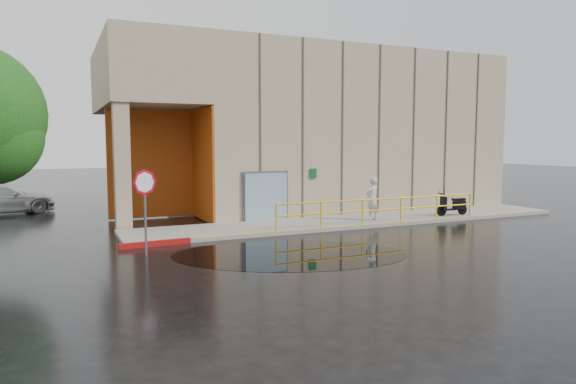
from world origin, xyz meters
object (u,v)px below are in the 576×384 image
object	(u,v)px
person	(372,199)
stop_sign	(145,193)
scooter	(453,200)
red_curb	(155,243)

from	to	relation	value
person	stop_sign	size ratio (longest dim) A/B	0.70
person	scooter	size ratio (longest dim) A/B	1.14
scooter	stop_sign	distance (m)	14.20
stop_sign	red_curb	size ratio (longest dim) A/B	1.11
person	red_curb	world-z (taller)	person
scooter	stop_sign	xyz separation A→B (m)	(-14.00, -2.09, 1.07)
red_curb	scooter	bearing A→B (deg)	3.26
person	red_curb	xyz separation A→B (m)	(-9.34, -1.06, -0.99)
stop_sign	red_curb	bearing A→B (deg)	67.38
stop_sign	scooter	bearing A→B (deg)	6.59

